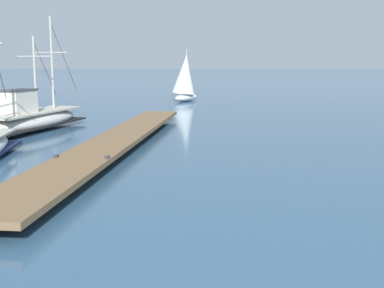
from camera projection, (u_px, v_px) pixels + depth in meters
name	position (u px, v px, depth m)	size (l,w,h in m)	color
floating_dock	(116.00, 140.00, 19.47)	(2.75, 20.96, 0.53)	brown
fishing_boat_1	(32.00, 118.00, 24.60)	(3.48, 8.07, 5.60)	silver
distant_sailboat	(185.00, 78.00, 42.18)	(2.69, 3.86, 4.28)	silver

